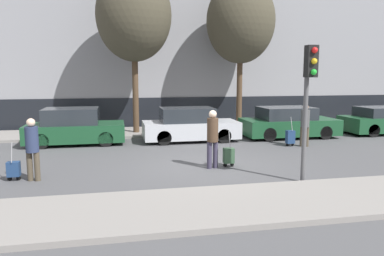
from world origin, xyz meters
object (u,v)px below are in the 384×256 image
object	(u,v)px
parked_car_1	(190,126)
pedestrian_right	(305,123)
bare_tree_down_street	(241,22)
parked_car_0	(75,127)
parked_car_2	(288,123)
trolley_center	(229,156)
parked_car_3	(384,121)
trolley_right	(290,137)
trolley_left	(14,169)
pedestrian_center	(213,135)
bare_tree_near_crossing	(134,16)
traffic_light	(309,86)
pedestrian_left	(32,146)

from	to	relation	value
parked_car_1	pedestrian_right	size ratio (longest dim) A/B	2.41
bare_tree_down_street	parked_car_0	bearing A→B (deg)	-163.02
parked_car_2	trolley_center	world-z (taller)	parked_car_2
parked_car_0	trolley_center	xyz separation A→B (m)	(5.08, -4.98, -0.33)
parked_car_3	trolley_right	bearing A→B (deg)	-160.38
trolley_left	pedestrian_center	size ratio (longest dim) A/B	0.59
pedestrian_center	bare_tree_near_crossing	xyz separation A→B (m)	(-1.92, 7.02, 4.50)
parked_car_1	traffic_light	world-z (taller)	traffic_light
parked_car_0	parked_car_3	world-z (taller)	parked_car_0
parked_car_0	trolley_right	bearing A→B (deg)	-14.89
pedestrian_left	traffic_light	size ratio (longest dim) A/B	0.48
pedestrian_right	traffic_light	xyz separation A→B (m)	(-2.48, -4.67, 1.60)
trolley_center	bare_tree_near_crossing	xyz separation A→B (m)	(-2.46, 6.93, 5.17)
pedestrian_left	traffic_light	xyz separation A→B (m)	(7.06, -1.67, 1.59)
parked_car_2	pedestrian_left	world-z (taller)	pedestrian_left
parked_car_1	pedestrian_center	world-z (taller)	pedestrian_center
pedestrian_left	trolley_center	bearing A→B (deg)	17.79
pedestrian_center	traffic_light	bearing A→B (deg)	125.77
pedestrian_center	trolley_center	xyz separation A→B (m)	(0.54, 0.08, -0.67)
trolley_left	trolley_center	xyz separation A→B (m)	(6.15, 0.31, 0.03)
parked_car_0	pedestrian_right	world-z (taller)	pedestrian_right
parked_car_1	trolley_left	distance (m)	7.73
pedestrian_center	trolley_right	distance (m)	4.89
trolley_center	trolley_right	bearing A→B (deg)	38.71
trolley_right	traffic_light	xyz separation A→B (m)	(-1.96, -4.83, 2.18)
trolley_left	pedestrian_right	xyz separation A→B (m)	(10.07, 2.88, 0.64)
trolley_center	pedestrian_right	bearing A→B (deg)	33.14
trolley_left	bare_tree_near_crossing	bearing A→B (deg)	63.05
pedestrian_left	pedestrian_right	bearing A→B (deg)	30.80
pedestrian_center	bare_tree_near_crossing	world-z (taller)	bare_tree_near_crossing
trolley_center	bare_tree_near_crossing	distance (m)	8.99
trolley_left	pedestrian_right	bearing A→B (deg)	15.93
bare_tree_near_crossing	bare_tree_down_street	world-z (taller)	bare_tree_near_crossing
trolley_right	bare_tree_near_crossing	bearing A→B (deg)	144.34
pedestrian_left	trolley_center	xyz separation A→B (m)	(5.61, 0.44, -0.61)
traffic_light	pedestrian_left	bearing A→B (deg)	166.69
parked_car_1	trolley_right	bearing A→B (deg)	-28.40
parked_car_2	trolley_right	xyz separation A→B (m)	(-0.89, -2.04, -0.28)
parked_car_2	pedestrian_right	size ratio (longest dim) A/B	2.52
trolley_right	traffic_light	size ratio (longest dim) A/B	0.33
parked_car_2	bare_tree_down_street	distance (m)	5.67
parked_car_3	pedestrian_left	bearing A→B (deg)	-160.55
bare_tree_down_street	pedestrian_left	bearing A→B (deg)	-137.12
parked_car_0	trolley_center	distance (m)	7.12
parked_car_2	pedestrian_center	distance (m)	6.85
parked_car_2	parked_car_3	xyz separation A→B (m)	(5.07, 0.08, -0.03)
parked_car_3	bare_tree_down_street	bearing A→B (deg)	158.73
pedestrian_right	trolley_left	bearing A→B (deg)	-146.88
parked_car_2	bare_tree_down_street	size ratio (longest dim) A/B	0.57
trolley_center	parked_car_3	bearing A→B (deg)	27.40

